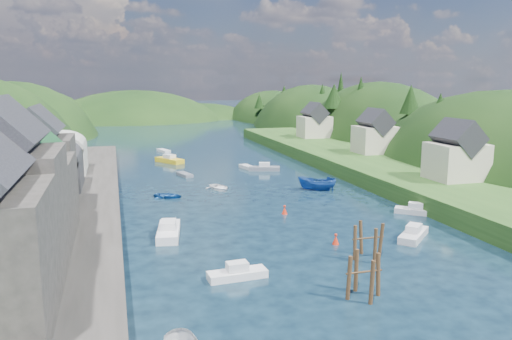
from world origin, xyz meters
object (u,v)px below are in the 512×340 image
object	(u,v)px
piling_cluster_far	(368,244)
channel_buoy_near	(336,240)
piling_cluster_near	(364,280)
channel_buoy_far	(285,210)

from	to	relation	value
piling_cluster_far	channel_buoy_near	world-z (taller)	piling_cluster_far
piling_cluster_near	piling_cluster_far	bearing A→B (deg)	59.43
piling_cluster_far	channel_buoy_near	distance (m)	4.62
piling_cluster_near	channel_buoy_near	world-z (taller)	piling_cluster_near
channel_buoy_near	channel_buoy_far	xyz separation A→B (m)	(-1.14, 12.03, 0.00)
piling_cluster_near	channel_buoy_far	size ratio (longest dim) A/B	3.57
piling_cluster_near	piling_cluster_far	distance (m)	8.53
channel_buoy_far	piling_cluster_far	bearing A→B (deg)	-82.24
piling_cluster_near	channel_buoy_far	xyz separation A→B (m)	(2.10, 23.78, -0.91)
piling_cluster_far	channel_buoy_near	xyz separation A→B (m)	(-1.10, 4.41, -0.85)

